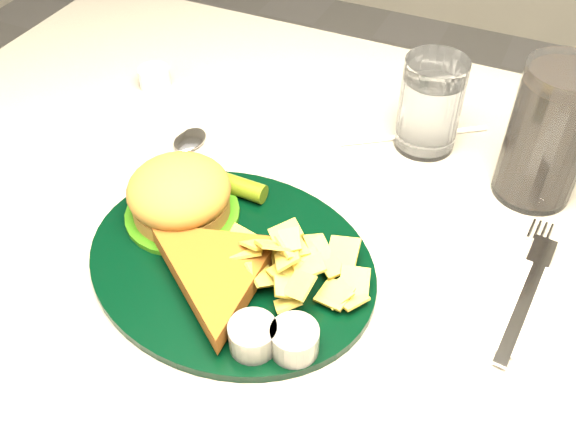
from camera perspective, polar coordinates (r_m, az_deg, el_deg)
name	(u,v)px	position (r m, az deg, el deg)	size (l,w,h in m)	color
table	(324,408)	(0.99, 3.18, -16.70)	(1.20, 0.80, 0.75)	#B0AA9F
dinner_plate	(229,242)	(0.63, -5.27, -2.27)	(0.31, 0.25, 0.07)	black
water_glass	(430,105)	(0.78, 12.53, 9.64)	(0.07, 0.07, 0.12)	white
cola_glass	(549,134)	(0.73, 22.18, 6.74)	(0.09, 0.09, 0.16)	black
fork_napkin	(522,304)	(0.65, 20.10, -7.39)	(0.13, 0.17, 0.01)	white
spoon	(161,183)	(0.75, -11.20, 2.89)	(0.05, 0.17, 0.01)	silver
ramekin	(155,78)	(0.92, -11.78, 11.95)	(0.04, 0.04, 0.03)	silver
wrapped_straw	(414,136)	(0.82, 11.14, 7.03)	(0.19, 0.07, 0.01)	white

